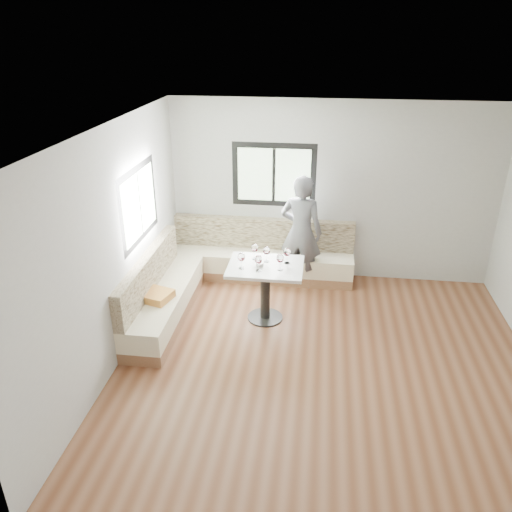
{
  "coord_description": "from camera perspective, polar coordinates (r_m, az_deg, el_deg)",
  "views": [
    {
      "loc": [
        -0.17,
        -4.96,
        3.76
      ],
      "look_at": [
        -0.99,
        1.1,
        0.91
      ],
      "focal_mm": 35.0,
      "sensor_mm": 36.0,
      "label": 1
    }
  ],
  "objects": [
    {
      "name": "banquette",
      "position": [
        7.56,
        -3.95,
        -2.03
      ],
      "size": [
        2.9,
        2.8,
        0.95
      ],
      "color": "#9B6C4B",
      "rests_on": "ground"
    },
    {
      "name": "wine_glass_e",
      "position": [
        6.69,
        3.57,
        0.4
      ],
      "size": [
        0.1,
        0.1,
        0.22
      ],
      "color": "white",
      "rests_on": "table"
    },
    {
      "name": "wine_glass_f",
      "position": [
        6.8,
        -0.16,
        0.88
      ],
      "size": [
        0.1,
        0.1,
        0.22
      ],
      "color": "white",
      "rests_on": "table"
    },
    {
      "name": "table",
      "position": [
        6.77,
        1.08,
        -2.65
      ],
      "size": [
        1.01,
        0.78,
        0.82
      ],
      "rotation": [
        0.0,
        0.0,
        0.0
      ],
      "color": "black",
      "rests_on": "ground"
    },
    {
      "name": "olive_ramekin",
      "position": [
        6.67,
        0.42,
        -0.93
      ],
      "size": [
        0.1,
        0.1,
        0.04
      ],
      "color": "white",
      "rests_on": "table"
    },
    {
      "name": "wine_glass_c",
      "position": [
        6.51,
        2.78,
        -0.34
      ],
      "size": [
        0.1,
        0.1,
        0.22
      ],
      "color": "white",
      "rests_on": "table"
    },
    {
      "name": "wine_glass_d",
      "position": [
        6.73,
        1.22,
        0.57
      ],
      "size": [
        0.1,
        0.1,
        0.22
      ],
      "color": "white",
      "rests_on": "table"
    },
    {
      "name": "wine_glass_b",
      "position": [
        6.47,
        0.29,
        -0.47
      ],
      "size": [
        0.1,
        0.1,
        0.22
      ],
      "color": "white",
      "rests_on": "table"
    },
    {
      "name": "person",
      "position": [
        7.61,
        5.18,
        2.73
      ],
      "size": [
        0.73,
        0.56,
        1.78
      ],
      "primitive_type": "imported",
      "rotation": [
        0.0,
        0.0,
        2.92
      ],
      "color": "#57585E",
      "rests_on": "ground"
    },
    {
      "name": "wine_glass_a",
      "position": [
        6.54,
        -1.68,
        -0.18
      ],
      "size": [
        0.1,
        0.1,
        0.22
      ],
      "color": "white",
      "rests_on": "table"
    },
    {
      "name": "room",
      "position": [
        5.56,
        7.93,
        -0.24
      ],
      "size": [
        5.01,
        5.01,
        2.81
      ],
      "color": "brown",
      "rests_on": "ground"
    }
  ]
}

